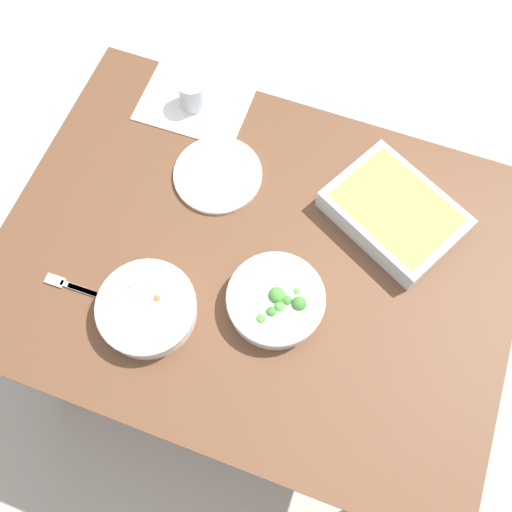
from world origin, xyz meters
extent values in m
plane|color=#B2A899|center=(0.00, 0.00, 0.00)|extent=(6.00, 6.00, 0.00)
cube|color=brown|center=(0.00, 0.00, 0.72)|extent=(1.20, 0.90, 0.04)
cylinder|color=brown|center=(-0.54, -0.39, 0.35)|extent=(0.06, 0.06, 0.70)
cylinder|color=brown|center=(0.54, -0.39, 0.35)|extent=(0.06, 0.06, 0.70)
cylinder|color=brown|center=(-0.54, 0.39, 0.35)|extent=(0.06, 0.06, 0.70)
cylinder|color=brown|center=(0.54, 0.39, 0.35)|extent=(0.06, 0.06, 0.70)
cube|color=silver|center=(0.30, -0.35, 0.74)|extent=(0.28, 0.21, 0.00)
cylinder|color=white|center=(0.18, 0.21, 0.77)|extent=(0.21, 0.21, 0.05)
torus|color=white|center=(0.18, 0.21, 0.79)|extent=(0.22, 0.22, 0.01)
cylinder|color=olive|center=(0.18, 0.21, 0.77)|extent=(0.18, 0.18, 0.03)
sphere|color=#C66633|center=(0.14, 0.20, 0.79)|extent=(0.01, 0.01, 0.01)
sphere|color=olive|center=(0.18, 0.20, 0.79)|extent=(0.01, 0.01, 0.01)
sphere|color=silver|center=(0.16, 0.26, 0.79)|extent=(0.02, 0.02, 0.02)
sphere|color=olive|center=(0.23, 0.19, 0.79)|extent=(0.02, 0.02, 0.02)
sphere|color=silver|center=(0.22, 0.18, 0.79)|extent=(0.01, 0.01, 0.01)
sphere|color=#C66633|center=(0.16, 0.19, 0.79)|extent=(0.02, 0.02, 0.02)
cylinder|color=white|center=(-0.08, 0.10, 0.77)|extent=(0.21, 0.21, 0.05)
torus|color=white|center=(-0.08, 0.10, 0.79)|extent=(0.22, 0.22, 0.01)
cylinder|color=#8CB272|center=(-0.08, 0.10, 0.77)|extent=(0.17, 0.17, 0.02)
sphere|color=#569E42|center=(-0.10, 0.11, 0.79)|extent=(0.03, 0.03, 0.03)
sphere|color=#478C38|center=(-0.08, 0.09, 0.79)|extent=(0.04, 0.04, 0.04)
sphere|color=#569E42|center=(-0.12, 0.07, 0.78)|extent=(0.02, 0.02, 0.02)
sphere|color=#3D7A33|center=(-0.08, 0.13, 0.79)|extent=(0.03, 0.03, 0.03)
sphere|color=#3D7A33|center=(-0.11, 0.09, 0.78)|extent=(0.02, 0.02, 0.02)
sphere|color=#3D7A33|center=(-0.13, 0.09, 0.79)|extent=(0.03, 0.03, 0.03)
sphere|color=#569E42|center=(-0.07, 0.15, 0.78)|extent=(0.02, 0.02, 0.02)
cube|color=silver|center=(-0.27, -0.20, 0.77)|extent=(0.37, 0.33, 0.06)
cube|color=#DBAD56|center=(-0.27, -0.20, 0.78)|extent=(0.32, 0.29, 0.04)
cylinder|color=#B2BCC6|center=(0.30, -0.35, 0.78)|extent=(0.07, 0.07, 0.08)
cylinder|color=black|center=(0.30, -0.35, 0.77)|extent=(0.06, 0.06, 0.05)
cylinder|color=silver|center=(0.16, -0.17, 0.75)|extent=(0.22, 0.22, 0.01)
cube|color=silver|center=(0.31, 0.22, 0.74)|extent=(0.14, 0.02, 0.01)
ellipsoid|color=silver|center=(0.22, 0.21, 0.75)|extent=(0.04, 0.03, 0.01)
cube|color=silver|center=(0.33, 0.22, 0.74)|extent=(0.14, 0.01, 0.01)
cube|color=silver|center=(0.41, 0.22, 0.74)|extent=(0.04, 0.02, 0.01)
camera|label=1|loc=(-0.17, 0.47, 1.95)|focal=39.32mm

